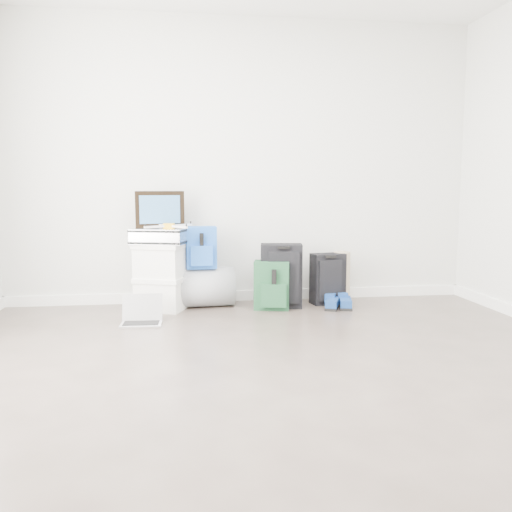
{
  "coord_description": "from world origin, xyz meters",
  "views": [
    {
      "loc": [
        -0.58,
        -2.73,
        1.1
      ],
      "look_at": [
        0.06,
        1.9,
        0.52
      ],
      "focal_mm": 38.0,
      "sensor_mm": 36.0,
      "label": 1
    }
  ],
  "objects": [
    {
      "name": "ground",
      "position": [
        0.0,
        0.0,
        0.0
      ],
      "size": [
        5.0,
        5.0,
        0.0
      ],
      "primitive_type": "plane",
      "color": "#3E332D",
      "rests_on": "ground"
    },
    {
      "name": "room_envelope",
      "position": [
        0.0,
        0.02,
        1.72
      ],
      "size": [
        4.52,
        5.02,
        2.71
      ],
      "color": "silver",
      "rests_on": "ground"
    },
    {
      "name": "boxes_stack",
      "position": [
        -0.77,
        2.18,
        0.31
      ],
      "size": [
        0.52,
        0.48,
        0.61
      ],
      "rotation": [
        0.0,
        0.0,
        -0.37
      ],
      "color": "white",
      "rests_on": "ground"
    },
    {
      "name": "briefcase",
      "position": [
        -0.77,
        2.18,
        0.68
      ],
      "size": [
        0.54,
        0.46,
        0.13
      ],
      "primitive_type": "cube",
      "rotation": [
        0.0,
        0.0,
        -0.29
      ],
      "color": "#B2B2B7",
      "rests_on": "boxes_stack"
    },
    {
      "name": "painting",
      "position": [
        -0.77,
        2.28,
        0.91
      ],
      "size": [
        0.44,
        0.1,
        0.33
      ],
      "rotation": [
        0.0,
        0.0,
        0.17
      ],
      "color": "black",
      "rests_on": "briefcase"
    },
    {
      "name": "drone",
      "position": [
        -0.69,
        2.16,
        0.77
      ],
      "size": [
        0.42,
        0.42,
        0.05
      ],
      "rotation": [
        0.0,
        0.0,
        -0.13
      ],
      "color": "gold",
      "rests_on": "briefcase"
    },
    {
      "name": "duffel_bag",
      "position": [
        -0.4,
        2.27,
        0.18
      ],
      "size": [
        0.62,
        0.41,
        0.37
      ],
      "primitive_type": "cylinder",
      "rotation": [
        0.0,
        1.57,
        0.07
      ],
      "color": "gray",
      "rests_on": "ground"
    },
    {
      "name": "blue_backpack",
      "position": [
        -0.4,
        2.24,
        0.55
      ],
      "size": [
        0.28,
        0.21,
        0.39
      ],
      "rotation": [
        0.0,
        0.0,
        0.03
      ],
      "color": "#1A4AAF",
      "rests_on": "duffel_bag"
    },
    {
      "name": "large_suitcase",
      "position": [
        0.33,
        2.14,
        0.29
      ],
      "size": [
        0.41,
        0.3,
        0.59
      ],
      "rotation": [
        0.0,
        0.0,
        -0.16
      ],
      "color": "black",
      "rests_on": "ground"
    },
    {
      "name": "green_backpack",
      "position": [
        0.23,
        2.06,
        0.21
      ],
      "size": [
        0.35,
        0.29,
        0.44
      ],
      "rotation": [
        0.0,
        0.0,
        -0.21
      ],
      "color": "#163C23",
      "rests_on": "ground"
    },
    {
      "name": "carry_on",
      "position": [
        0.79,
        2.22,
        0.24
      ],
      "size": [
        0.33,
        0.25,
        0.48
      ],
      "rotation": [
        0.0,
        0.0,
        0.18
      ],
      "color": "black",
      "rests_on": "ground"
    },
    {
      "name": "shoes",
      "position": [
        0.85,
        2.02,
        0.05
      ],
      "size": [
        0.31,
        0.3,
        0.09
      ],
      "rotation": [
        0.0,
        0.0,
        -0.34
      ],
      "color": "black",
      "rests_on": "ground"
    },
    {
      "name": "rolled_rug",
      "position": [
        0.96,
        2.3,
        0.25
      ],
      "size": [
        0.16,
        0.16,
        0.49
      ],
      "primitive_type": "cylinder",
      "color": "tan",
      "rests_on": "ground"
    },
    {
      "name": "laptop",
      "position": [
        -0.92,
        1.69,
        0.06
      ],
      "size": [
        0.34,
        0.25,
        0.23
      ],
      "rotation": [
        0.0,
        0.0,
        -0.05
      ],
      "color": "silver",
      "rests_on": "ground"
    }
  ]
}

